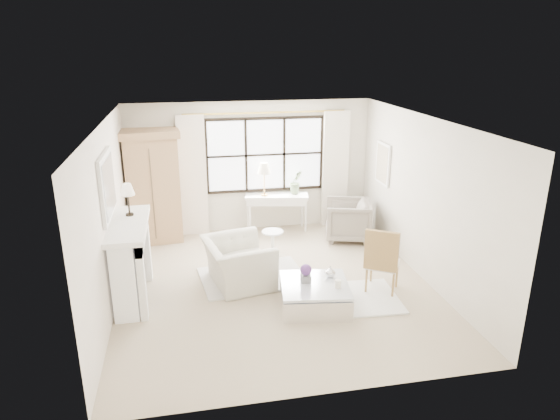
# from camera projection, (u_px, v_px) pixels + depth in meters

# --- Properties ---
(floor) EXTENTS (5.50, 5.50, 0.00)m
(floor) POSITION_uv_depth(u_px,v_px,m) (275.00, 285.00, 8.23)
(floor) COLOR #BEAA8D
(floor) RESTS_ON ground
(ceiling) EXTENTS (5.50, 5.50, 0.00)m
(ceiling) POSITION_uv_depth(u_px,v_px,m) (275.00, 121.00, 7.37)
(ceiling) COLOR white
(ceiling) RESTS_ON ground
(wall_back) EXTENTS (5.00, 0.00, 5.00)m
(wall_back) POSITION_uv_depth(u_px,v_px,m) (251.00, 167.00, 10.35)
(wall_back) COLOR silver
(wall_back) RESTS_ON ground
(wall_front) EXTENTS (5.00, 0.00, 5.00)m
(wall_front) POSITION_uv_depth(u_px,v_px,m) (323.00, 288.00, 5.24)
(wall_front) COLOR white
(wall_front) RESTS_ON ground
(wall_left) EXTENTS (0.00, 5.50, 5.50)m
(wall_left) POSITION_uv_depth(u_px,v_px,m) (109.00, 218.00, 7.34)
(wall_left) COLOR silver
(wall_left) RESTS_ON ground
(wall_right) EXTENTS (0.00, 5.50, 5.50)m
(wall_right) POSITION_uv_depth(u_px,v_px,m) (423.00, 198.00, 8.25)
(wall_right) COLOR beige
(wall_right) RESTS_ON ground
(window_pane) EXTENTS (2.40, 0.02, 1.50)m
(window_pane) POSITION_uv_depth(u_px,v_px,m) (265.00, 155.00, 10.31)
(window_pane) COLOR white
(window_pane) RESTS_ON wall_back
(window_frame) EXTENTS (2.50, 0.04, 1.50)m
(window_frame) POSITION_uv_depth(u_px,v_px,m) (265.00, 155.00, 10.30)
(window_frame) COLOR black
(window_frame) RESTS_ON wall_back
(curtain_rod) EXTENTS (3.30, 0.04, 0.04)m
(curtain_rod) POSITION_uv_depth(u_px,v_px,m) (265.00, 113.00, 9.98)
(curtain_rod) COLOR gold
(curtain_rod) RESTS_ON wall_back
(curtain_left) EXTENTS (0.55, 0.10, 2.47)m
(curtain_left) POSITION_uv_depth(u_px,v_px,m) (193.00, 176.00, 10.08)
(curtain_left) COLOR white
(curtain_left) RESTS_ON ground
(curtain_right) EXTENTS (0.55, 0.10, 2.47)m
(curtain_right) POSITION_uv_depth(u_px,v_px,m) (335.00, 169.00, 10.63)
(curtain_right) COLOR white
(curtain_right) RESTS_ON ground
(fireplace) EXTENTS (0.58, 1.66, 1.26)m
(fireplace) POSITION_uv_depth(u_px,v_px,m) (129.00, 260.00, 7.60)
(fireplace) COLOR white
(fireplace) RESTS_ON ground
(mirror_frame) EXTENTS (0.05, 1.15, 0.95)m
(mirror_frame) POSITION_uv_depth(u_px,v_px,m) (107.00, 186.00, 7.19)
(mirror_frame) COLOR silver
(mirror_frame) RESTS_ON wall_left
(mirror_glass) EXTENTS (0.02, 1.00, 0.80)m
(mirror_glass) POSITION_uv_depth(u_px,v_px,m) (109.00, 186.00, 7.19)
(mirror_glass) COLOR silver
(mirror_glass) RESTS_ON wall_left
(art_frame) EXTENTS (0.04, 0.62, 0.82)m
(art_frame) POSITION_uv_depth(u_px,v_px,m) (383.00, 164.00, 9.77)
(art_frame) COLOR white
(art_frame) RESTS_ON wall_right
(art_canvas) EXTENTS (0.01, 0.52, 0.72)m
(art_canvas) POSITION_uv_depth(u_px,v_px,m) (382.00, 164.00, 9.76)
(art_canvas) COLOR #C1B496
(art_canvas) RESTS_ON wall_right
(mantel_lamp) EXTENTS (0.22, 0.22, 0.51)m
(mantel_lamp) POSITION_uv_depth(u_px,v_px,m) (127.00, 191.00, 7.60)
(mantel_lamp) COLOR black
(mantel_lamp) RESTS_ON fireplace
(armoire) EXTENTS (1.18, 0.80, 2.24)m
(armoire) POSITION_uv_depth(u_px,v_px,m) (153.00, 186.00, 9.74)
(armoire) COLOR tan
(armoire) RESTS_ON floor
(console_table) EXTENTS (1.36, 0.69, 0.80)m
(console_table) POSITION_uv_depth(u_px,v_px,m) (277.00, 213.00, 10.49)
(console_table) COLOR white
(console_table) RESTS_ON floor
(console_lamp) EXTENTS (0.28, 0.28, 0.69)m
(console_lamp) POSITION_uv_depth(u_px,v_px,m) (264.00, 169.00, 10.14)
(console_lamp) COLOR #AF7F3C
(console_lamp) RESTS_ON console_table
(orchid_plant) EXTENTS (0.32, 0.27, 0.50)m
(orchid_plant) POSITION_uv_depth(u_px,v_px,m) (296.00, 182.00, 10.36)
(orchid_plant) COLOR #627A51
(orchid_plant) RESTS_ON console_table
(side_table) EXTENTS (0.40, 0.40, 0.51)m
(side_table) POSITION_uv_depth(u_px,v_px,m) (273.00, 240.00, 9.24)
(side_table) COLOR white
(side_table) RESTS_ON floor
(rug_left) EXTENTS (1.87, 1.41, 0.03)m
(rug_left) POSITION_uv_depth(u_px,v_px,m) (253.00, 277.00, 8.48)
(rug_left) COLOR silver
(rug_left) RESTS_ON floor
(rug_right) EXTENTS (1.58, 1.22, 0.03)m
(rug_right) POSITION_uv_depth(u_px,v_px,m) (349.00, 299.00, 7.77)
(rug_right) COLOR white
(rug_right) RESTS_ON floor
(club_armchair) EXTENTS (1.21, 1.32, 0.75)m
(club_armchair) POSITION_uv_depth(u_px,v_px,m) (238.00, 263.00, 8.17)
(club_armchair) COLOR beige
(club_armchair) RESTS_ON floor
(wingback_chair) EXTENTS (1.09, 1.07, 0.80)m
(wingback_chair) POSITION_uv_depth(u_px,v_px,m) (348.00, 220.00, 10.06)
(wingback_chair) COLOR gray
(wingback_chair) RESTS_ON floor
(french_chair) EXTENTS (0.66, 0.67, 1.08)m
(french_chair) POSITION_uv_depth(u_px,v_px,m) (382.00, 273.00, 7.95)
(french_chair) COLOR #A77E46
(french_chair) RESTS_ON floor
(coffee_table) EXTENTS (1.13, 1.13, 0.38)m
(coffee_table) POSITION_uv_depth(u_px,v_px,m) (314.00, 295.00, 7.51)
(coffee_table) COLOR white
(coffee_table) RESTS_ON floor
(planter_box) EXTENTS (0.16, 0.16, 0.11)m
(planter_box) POSITION_uv_depth(u_px,v_px,m) (306.00, 278.00, 7.49)
(planter_box) COLOR slate
(planter_box) RESTS_ON coffee_table
(planter_flowers) EXTENTS (0.17, 0.17, 0.17)m
(planter_flowers) POSITION_uv_depth(u_px,v_px,m) (306.00, 270.00, 7.45)
(planter_flowers) COLOR #5B317A
(planter_flowers) RESTS_ON planter_box
(pillar_candle) EXTENTS (0.09, 0.09, 0.12)m
(pillar_candle) POSITION_uv_depth(u_px,v_px,m) (338.00, 284.00, 7.32)
(pillar_candle) COLOR white
(pillar_candle) RESTS_ON coffee_table
(coffee_vase) EXTENTS (0.21, 0.21, 0.17)m
(coffee_vase) POSITION_uv_depth(u_px,v_px,m) (330.00, 272.00, 7.65)
(coffee_vase) COLOR silver
(coffee_vase) RESTS_ON coffee_table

